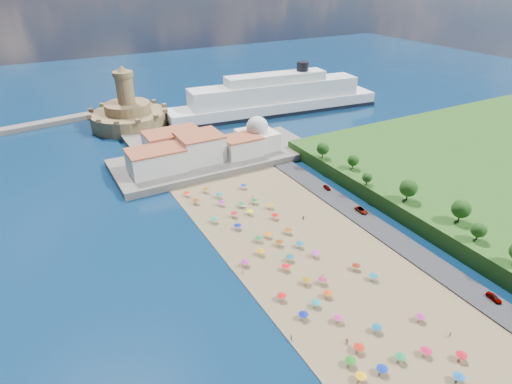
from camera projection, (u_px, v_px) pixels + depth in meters
ground at (284, 251)px, 131.15m from camera, size 700.00×700.00×0.00m
terrace at (216, 158)px, 191.12m from camera, size 90.00×36.00×3.00m
jetty at (146, 142)px, 208.93m from camera, size 18.00×70.00×2.40m
waterfront_buildings at (187, 149)px, 183.06m from camera, size 57.00×29.00×11.00m
domed_building at (257, 136)px, 194.59m from camera, size 16.00×16.00×15.00m
fortress at (129, 114)px, 229.54m from camera, size 40.00×40.00×32.40m
cruise_ship at (276, 99)px, 250.22m from camera, size 130.19×32.27×28.14m
beach_parasols at (300, 267)px, 121.04m from camera, size 30.72×116.25×2.20m
beachgoers at (290, 256)px, 127.40m from camera, size 34.05×99.29×1.88m
parked_cars at (382, 224)px, 142.59m from camera, size 2.45×75.28×1.45m
hillside_trees at (427, 200)px, 139.10m from camera, size 12.71×103.59×7.82m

